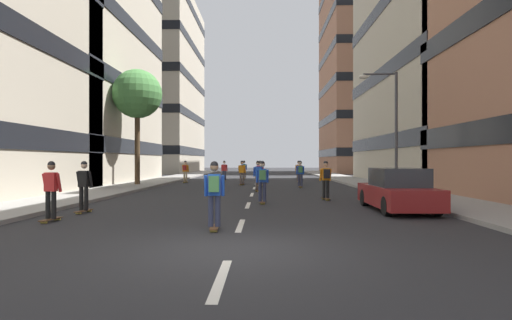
# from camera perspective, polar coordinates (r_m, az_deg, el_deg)

# --- Properties ---
(ground_plane) EXTENTS (135.26, 135.26, 0.00)m
(ground_plane) POSITION_cam_1_polar(r_m,az_deg,el_deg) (30.70, -0.02, -3.40)
(ground_plane) COLOR #28282B
(sidewalk_left) EXTENTS (3.20, 61.99, 0.14)m
(sidewalk_left) POSITION_cam_1_polar(r_m,az_deg,el_deg) (34.66, -13.63, -2.90)
(sidewalk_left) COLOR gray
(sidewalk_left) RESTS_ON ground_plane
(sidewalk_right) EXTENTS (3.20, 61.99, 0.14)m
(sidewalk_right) POSITION_cam_1_polar(r_m,az_deg,el_deg) (34.34, 13.93, -2.93)
(sidewalk_right) COLOR gray
(sidewalk_right) RESTS_ON ground_plane
(lane_markings) EXTENTS (0.16, 52.20, 0.01)m
(lane_markings) POSITION_cam_1_polar(r_m,az_deg,el_deg) (31.16, -0.00, -3.35)
(lane_markings) COLOR silver
(lane_markings) RESTS_ON ground_plane
(building_left_mid) EXTENTS (13.79, 17.11, 28.67)m
(building_left_mid) POSITION_cam_1_polar(r_m,az_deg,el_deg) (38.76, -26.96, 18.97)
(building_left_mid) COLOR #BCB29E
(building_left_mid) RESTS_ON ground_plane
(building_left_far) EXTENTS (13.79, 20.50, 25.75)m
(building_left_far) POSITION_cam_1_polar(r_m,az_deg,el_deg) (63.06, -14.97, 10.16)
(building_left_far) COLOR #BCB29E
(building_left_far) RESTS_ON ground_plane
(building_right_mid) EXTENTS (13.79, 19.08, 26.70)m
(building_right_mid) POSITION_cam_1_polar(r_m,az_deg,el_deg) (37.87, 27.54, 17.87)
(building_right_mid) COLOR #B2A893
(building_right_mid) RESTS_ON ground_plane
(building_right_far) EXTENTS (13.79, 16.77, 28.74)m
(building_right_far) POSITION_cam_1_polar(r_m,az_deg,el_deg) (62.99, 16.23, 11.55)
(building_right_far) COLOR #9E6B51
(building_right_far) RESTS_ON ground_plane
(parked_car_near) EXTENTS (1.82, 4.40, 1.52)m
(parked_car_near) POSITION_cam_1_polar(r_m,az_deg,el_deg) (15.29, 19.35, -4.17)
(parked_car_near) COLOR maroon
(parked_car_near) RESTS_ON ground_plane
(street_tree_near) EXTENTS (3.40, 3.40, 8.00)m
(street_tree_near) POSITION_cam_1_polar(r_m,az_deg,el_deg) (29.63, -16.43, 8.84)
(street_tree_near) COLOR #4C3823
(street_tree_near) RESTS_ON sidewalk_left
(streetlamp_right) EXTENTS (2.13, 0.30, 6.50)m
(streetlamp_right) POSITION_cam_1_polar(r_m,az_deg,el_deg) (23.40, 18.35, 5.69)
(streetlamp_right) COLOR #3F3F44
(streetlamp_right) RESTS_ON sidewalk_right
(skater_0) EXTENTS (0.55, 0.92, 1.78)m
(skater_0) POSITION_cam_1_polar(r_m,az_deg,el_deg) (33.85, 6.04, -1.42)
(skater_0) COLOR brown
(skater_0) RESTS_ON ground_plane
(skater_1) EXTENTS (0.57, 0.92, 1.78)m
(skater_1) POSITION_cam_1_polar(r_m,az_deg,el_deg) (23.09, 0.28, -2.07)
(skater_1) COLOR brown
(skater_1) RESTS_ON ground_plane
(skater_2) EXTENTS (0.55, 0.92, 1.78)m
(skater_2) POSITION_cam_1_polar(r_m,az_deg,el_deg) (38.92, -1.69, -1.20)
(skater_2) COLOR brown
(skater_2) RESTS_ON ground_plane
(skater_3) EXTENTS (0.55, 0.91, 1.78)m
(skater_3) POSITION_cam_1_polar(r_m,az_deg,el_deg) (13.24, -26.98, -3.56)
(skater_3) COLOR brown
(skater_3) RESTS_ON ground_plane
(skater_4) EXTENTS (0.57, 0.92, 1.78)m
(skater_4) POSITION_cam_1_polar(r_m,az_deg,el_deg) (28.36, 0.56, -1.63)
(skater_4) COLOR brown
(skater_4) RESTS_ON ground_plane
(skater_5) EXTENTS (0.55, 0.92, 1.78)m
(skater_5) POSITION_cam_1_polar(r_m,az_deg,el_deg) (18.51, 9.85, -2.47)
(skater_5) COLOR brown
(skater_5) RESTS_ON ground_plane
(skater_6) EXTENTS (0.53, 0.90, 1.78)m
(skater_6) POSITION_cam_1_polar(r_m,az_deg,el_deg) (26.76, 6.28, -1.72)
(skater_6) COLOR brown
(skater_6) RESTS_ON ground_plane
(skater_7) EXTENTS (0.55, 0.92, 1.78)m
(skater_7) POSITION_cam_1_polar(r_m,az_deg,el_deg) (32.82, -9.97, -1.41)
(skater_7) COLOR brown
(skater_7) RESTS_ON ground_plane
(skater_8) EXTENTS (0.54, 0.91, 1.78)m
(skater_8) POSITION_cam_1_polar(r_m,az_deg,el_deg) (34.78, -4.51, -1.39)
(skater_8) COLOR brown
(skater_8) RESTS_ON ground_plane
(skater_9) EXTENTS (0.54, 0.91, 1.78)m
(skater_9) POSITION_cam_1_polar(r_m,az_deg,el_deg) (16.71, 0.90, -2.73)
(skater_9) COLOR brown
(skater_9) RESTS_ON ground_plane
(skater_10) EXTENTS (0.55, 0.91, 1.78)m
(skater_10) POSITION_cam_1_polar(r_m,az_deg,el_deg) (10.45, -5.93, -4.35)
(skater_10) COLOR brown
(skater_10) RESTS_ON ground_plane
(skater_11) EXTENTS (0.55, 0.92, 1.78)m
(skater_11) POSITION_cam_1_polar(r_m,az_deg,el_deg) (14.97, -23.15, -3.16)
(skater_11) COLOR brown
(skater_11) RESTS_ON ground_plane
(skater_12) EXTENTS (0.56, 0.92, 1.78)m
(skater_12) POSITION_cam_1_polar(r_m,az_deg,el_deg) (29.36, -2.01, -1.63)
(skater_12) COLOR brown
(skater_12) RESTS_ON ground_plane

